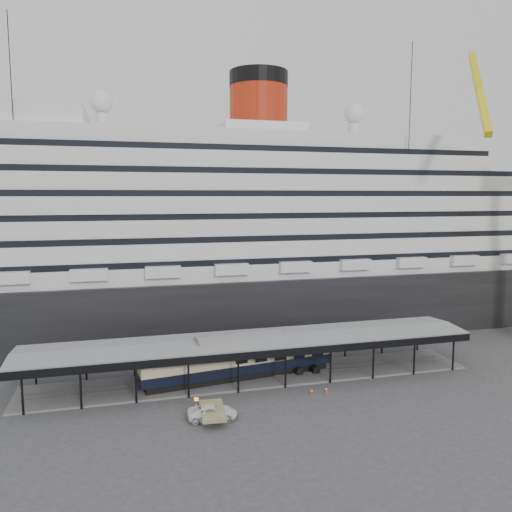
% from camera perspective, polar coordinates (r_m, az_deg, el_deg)
% --- Properties ---
extents(ground, '(200.00, 200.00, 0.00)m').
position_cam_1_polar(ground, '(60.16, 0.95, -15.37)').
color(ground, '#3B3B3E').
rests_on(ground, ground).
extents(cruise_ship, '(130.00, 30.00, 43.90)m').
position_cam_1_polar(cruise_ship, '(86.99, -4.78, 3.96)').
color(cruise_ship, black).
rests_on(cruise_ship, ground).
extents(platform_canopy, '(56.00, 9.18, 5.30)m').
position_cam_1_polar(platform_canopy, '(63.85, -0.30, -11.77)').
color(platform_canopy, slate).
rests_on(platform_canopy, ground).
extents(port_truck, '(5.29, 2.79, 1.42)m').
position_cam_1_polar(port_truck, '(53.80, -4.99, -17.38)').
color(port_truck, white).
rests_on(port_truck, ground).
extents(pullman_carriage, '(24.84, 6.48, 24.19)m').
position_cam_1_polar(pullman_carriage, '(63.25, -1.98, -11.43)').
color(pullman_carriage, black).
rests_on(pullman_carriage, ground).
extents(traffic_cone_left, '(0.42, 0.42, 0.69)m').
position_cam_1_polar(traffic_cone_left, '(56.36, -6.86, -16.64)').
color(traffic_cone_left, '#D7400B').
rests_on(traffic_cone_left, ground).
extents(traffic_cone_mid, '(0.37, 0.37, 0.72)m').
position_cam_1_polar(traffic_cone_mid, '(59.96, 6.37, -15.13)').
color(traffic_cone_mid, red).
rests_on(traffic_cone_mid, ground).
extents(traffic_cone_right, '(0.45, 0.45, 0.69)m').
position_cam_1_polar(traffic_cone_right, '(60.71, 8.04, -14.88)').
color(traffic_cone_right, '#F0360D').
rests_on(traffic_cone_right, ground).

